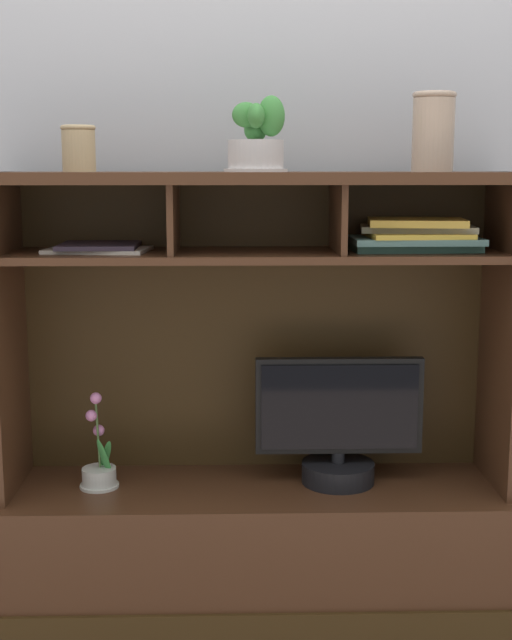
% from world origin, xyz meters
% --- Properties ---
extents(back_wall, '(6.00, 0.02, 2.80)m').
position_xyz_m(back_wall, '(0.00, 0.25, 1.40)').
color(back_wall, '#B2B4BA').
rests_on(back_wall, ground).
extents(media_console, '(1.39, 0.46, 1.35)m').
position_xyz_m(media_console, '(0.00, 0.01, 0.41)').
color(media_console, '#442717').
rests_on(media_console, ground).
extents(tv_monitor, '(0.45, 0.20, 0.35)m').
position_xyz_m(tv_monitor, '(0.22, -0.00, 0.66)').
color(tv_monitor, black).
rests_on(tv_monitor, media_console).
extents(potted_orchid, '(0.10, 0.10, 0.27)m').
position_xyz_m(potted_orchid, '(-0.42, -0.02, 0.57)').
color(potted_orchid, beige).
rests_on(potted_orchid, media_console).
extents(magazine_stack_left, '(0.34, 0.21, 0.08)m').
position_xyz_m(magazine_stack_left, '(0.41, -0.01, 1.19)').
color(magazine_stack_left, '#437260').
rests_on(magazine_stack_left, media_console).
extents(magazine_stack_centre, '(0.28, 0.21, 0.02)m').
position_xyz_m(magazine_stack_centre, '(-0.41, 0.00, 1.16)').
color(magazine_stack_centre, beige).
rests_on(magazine_stack_centre, media_console).
extents(potted_succulent, '(0.16, 0.16, 0.19)m').
position_xyz_m(potted_succulent, '(0.00, 0.02, 1.42)').
color(potted_succulent, silver).
rests_on(potted_succulent, media_console).
extents(ceramic_vase, '(0.09, 0.09, 0.12)m').
position_xyz_m(ceramic_vase, '(-0.45, 0.02, 1.41)').
color(ceramic_vase, tan).
rests_on(ceramic_vase, media_console).
extents(accent_vase, '(0.11, 0.11, 0.20)m').
position_xyz_m(accent_vase, '(0.45, -0.00, 1.45)').
color(accent_vase, tan).
rests_on(accent_vase, media_console).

